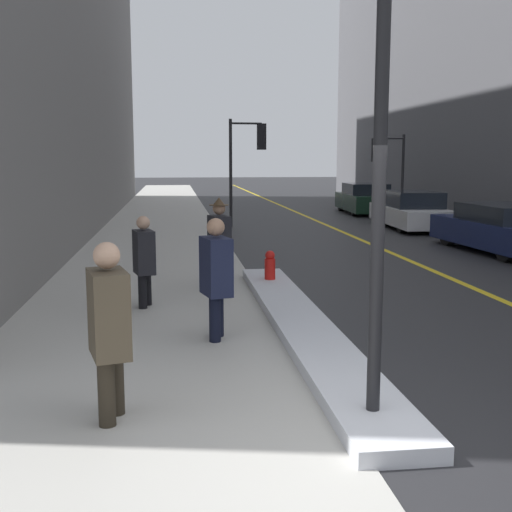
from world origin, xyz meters
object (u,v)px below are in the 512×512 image
pedestrian_with_shoulder_bag (144,257)px  fire_hydrant (270,269)px  pedestrian_in_fedora (219,239)px  parked_car_navy (504,229)px  lamp_post (382,77)px  pedestrian_in_glasses (109,323)px  parked_car_white (411,211)px  traffic_light_far (385,159)px  parked_car_dark_green (365,199)px  traffic_light_near (250,149)px  pedestrian_trailing (216,273)px

pedestrian_with_shoulder_bag → fire_hydrant: size_ratio=2.13×
pedestrian_in_fedora → parked_car_navy: size_ratio=0.35×
lamp_post → pedestrian_in_glasses: 3.19m
parked_car_white → fire_hydrant: parked_car_white is taller
traffic_light_far → parked_car_white: 3.62m
parked_car_navy → parked_car_dark_green: bearing=-2.9°
pedestrian_with_shoulder_bag → fire_hydrant: pedestrian_with_shoulder_bag is taller
pedestrian_in_fedora → fire_hydrant: 1.11m
lamp_post → traffic_light_near: bearing=86.9°
pedestrian_in_glasses → pedestrian_trailing: 2.80m
pedestrian_in_glasses → traffic_light_near: bearing=154.9°
parked_car_navy → fire_hydrant: size_ratio=6.82×
traffic_light_far → pedestrian_in_fedora: bearing=69.6°
pedestrian_trailing → parked_car_white: pedestrian_trailing is taller
pedestrian_with_shoulder_bag → pedestrian_in_fedora: pedestrian_in_fedora is taller
traffic_light_near → pedestrian_with_shoulder_bag: size_ratio=2.52×
pedestrian_trailing → pedestrian_in_fedora: size_ratio=0.96×
lamp_post → traffic_light_far: (6.52, 19.22, -0.66)m
traffic_light_far → pedestrian_in_fedora: size_ratio=1.97×
parked_car_white → parked_car_navy: bearing=-174.7°
traffic_light_near → pedestrian_in_glasses: traffic_light_near is taller
parked_car_white → lamp_post: bearing=161.2°
pedestrian_in_glasses → parked_car_navy: (9.01, 9.71, -0.32)m
traffic_light_near → pedestrian_with_shoulder_bag: (-3.17, -12.23, -1.89)m
lamp_post → parked_car_white: 17.49m
pedestrian_in_fedora → traffic_light_near: bearing=156.2°
lamp_post → parked_car_white: (6.44, 16.08, -2.45)m
lamp_post → parked_car_white: bearing=68.2°
pedestrian_in_fedora → fire_hydrant: (0.94, -0.03, -0.58)m
pedestrian_in_glasses → fire_hydrant: size_ratio=2.37×
parked_car_dark_green → fire_hydrant: 17.30m
fire_hydrant → lamp_post: bearing=-90.2°
traffic_light_far → pedestrian_in_fedora: traffic_light_far is taller
traffic_light_far → pedestrian_trailing: traffic_light_far is taller
pedestrian_trailing → pedestrian_with_shoulder_bag: pedestrian_trailing is taller
parked_car_navy → parked_car_dark_green: size_ratio=1.06×
pedestrian_in_fedora → parked_car_dark_green: 17.66m
lamp_post → fire_hydrant: (0.02, 6.35, -2.71)m
pedestrian_in_glasses → parked_car_navy: 13.25m
traffic_light_far → pedestrian_in_fedora: (-7.43, -12.84, -1.47)m
pedestrian_with_shoulder_bag → parked_car_white: (8.67, 11.06, -0.22)m
traffic_light_near → fire_hydrant: (-0.92, -10.90, -2.37)m
lamp_post → pedestrian_in_fedora: bearing=98.2°
traffic_light_near → traffic_light_far: size_ratio=1.13×
lamp_post → fire_hydrant: bearing=89.8°
traffic_light_near → parked_car_navy: bearing=-54.8°
traffic_light_far → parked_car_dark_green: (0.17, 3.09, -1.77)m
traffic_light_far → parked_car_dark_green: traffic_light_far is taller
pedestrian_with_shoulder_bag → traffic_light_near: bearing=151.4°
traffic_light_far → pedestrian_with_shoulder_bag: traffic_light_far is taller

